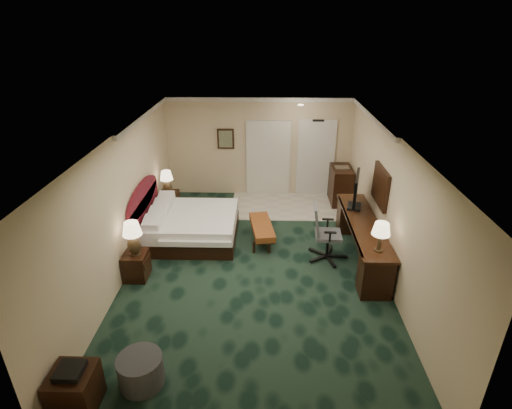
{
  "coord_description": "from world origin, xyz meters",
  "views": [
    {
      "loc": [
        0.19,
        -6.72,
        4.58
      ],
      "look_at": [
        -0.0,
        0.6,
        1.12
      ],
      "focal_mm": 28.0,
      "sensor_mm": 36.0,
      "label": 1
    }
  ],
  "objects_px": {
    "nightstand_far": "(169,203)",
    "side_table": "(75,390)",
    "tv": "(356,191)",
    "lamp_near": "(133,238)",
    "desk_chair": "(329,233)",
    "lamp_far": "(167,182)",
    "bed_bench": "(262,232)",
    "bed": "(193,226)",
    "ottoman": "(141,370)",
    "desk": "(361,241)",
    "nightstand_near": "(136,265)",
    "minibar": "(340,185)"
  },
  "relations": [
    {
      "from": "bed",
      "to": "lamp_near",
      "type": "distance_m",
      "value": 1.82
    },
    {
      "from": "nightstand_near",
      "to": "desk",
      "type": "relative_size",
      "value": 0.18
    },
    {
      "from": "desk_chair",
      "to": "minibar",
      "type": "height_order",
      "value": "desk_chair"
    },
    {
      "from": "lamp_far",
      "to": "nightstand_far",
      "type": "bearing_deg",
      "value": 90.28
    },
    {
      "from": "bed_bench",
      "to": "side_table",
      "type": "bearing_deg",
      "value": -127.44
    },
    {
      "from": "bed_bench",
      "to": "ottoman",
      "type": "relative_size",
      "value": 1.99
    },
    {
      "from": "nightstand_far",
      "to": "tv",
      "type": "xyz_separation_m",
      "value": [
        4.37,
        -1.27,
        0.92
      ]
    },
    {
      "from": "nightstand_far",
      "to": "side_table",
      "type": "relative_size",
      "value": 0.97
    },
    {
      "from": "desk_chair",
      "to": "lamp_near",
      "type": "bearing_deg",
      "value": -164.7
    },
    {
      "from": "bed",
      "to": "lamp_far",
      "type": "relative_size",
      "value": 3.23
    },
    {
      "from": "bed",
      "to": "side_table",
      "type": "relative_size",
      "value": 3.32
    },
    {
      "from": "bed_bench",
      "to": "tv",
      "type": "bearing_deg",
      "value": -7.71
    },
    {
      "from": "ottoman",
      "to": "desk_chair",
      "type": "height_order",
      "value": "desk_chair"
    },
    {
      "from": "desk",
      "to": "tv",
      "type": "relative_size",
      "value": 2.98
    },
    {
      "from": "desk",
      "to": "bed_bench",
      "type": "bearing_deg",
      "value": 162.18
    },
    {
      "from": "nightstand_far",
      "to": "lamp_near",
      "type": "xyz_separation_m",
      "value": [
        0.01,
        -2.8,
        0.59
      ]
    },
    {
      "from": "nightstand_far",
      "to": "side_table",
      "type": "distance_m",
      "value": 5.62
    },
    {
      "from": "desk_chair",
      "to": "minibar",
      "type": "bearing_deg",
      "value": 78.9
    },
    {
      "from": "nightstand_far",
      "to": "lamp_far",
      "type": "xyz_separation_m",
      "value": [
        0.0,
        -0.03,
        0.58
      ]
    },
    {
      "from": "nightstand_far",
      "to": "desk",
      "type": "height_order",
      "value": "desk"
    },
    {
      "from": "nightstand_near",
      "to": "nightstand_far",
      "type": "height_order",
      "value": "nightstand_far"
    },
    {
      "from": "bed_bench",
      "to": "desk",
      "type": "height_order",
      "value": "desk"
    },
    {
      "from": "lamp_near",
      "to": "side_table",
      "type": "bearing_deg",
      "value": -89.04
    },
    {
      "from": "side_table",
      "to": "nightstand_far",
      "type": "bearing_deg",
      "value": 90.55
    },
    {
      "from": "desk_chair",
      "to": "lamp_far",
      "type": "bearing_deg",
      "value": 155.48
    },
    {
      "from": "side_table",
      "to": "tv",
      "type": "bearing_deg",
      "value": 45.2
    },
    {
      "from": "lamp_far",
      "to": "bed_bench",
      "type": "bearing_deg",
      "value": -28.52
    },
    {
      "from": "nightstand_near",
      "to": "desk_chair",
      "type": "distance_m",
      "value": 3.85
    },
    {
      "from": "nightstand_far",
      "to": "minibar",
      "type": "distance_m",
      "value": 4.52
    },
    {
      "from": "ottoman",
      "to": "desk",
      "type": "relative_size",
      "value": 0.21
    },
    {
      "from": "desk",
      "to": "tv",
      "type": "height_order",
      "value": "tv"
    },
    {
      "from": "ottoman",
      "to": "nightstand_far",
      "type": "bearing_deg",
      "value": 98.43
    },
    {
      "from": "nightstand_near",
      "to": "bed",
      "type": "bearing_deg",
      "value": 61.16
    },
    {
      "from": "tv",
      "to": "desk_chair",
      "type": "distance_m",
      "value": 1.14
    },
    {
      "from": "ottoman",
      "to": "desk",
      "type": "bearing_deg",
      "value": 41.65
    },
    {
      "from": "desk_chair",
      "to": "nightstand_far",
      "type": "bearing_deg",
      "value": 155.08
    },
    {
      "from": "lamp_far",
      "to": "side_table",
      "type": "height_order",
      "value": "lamp_far"
    },
    {
      "from": "nightstand_near",
      "to": "lamp_near",
      "type": "relative_size",
      "value": 0.79
    },
    {
      "from": "lamp_far",
      "to": "minibar",
      "type": "bearing_deg",
      "value": 10.62
    },
    {
      "from": "nightstand_far",
      "to": "lamp_far",
      "type": "bearing_deg",
      "value": -89.72
    },
    {
      "from": "nightstand_near",
      "to": "minibar",
      "type": "bearing_deg",
      "value": 38.79
    },
    {
      "from": "nightstand_far",
      "to": "lamp_near",
      "type": "relative_size",
      "value": 0.84
    },
    {
      "from": "lamp_far",
      "to": "side_table",
      "type": "bearing_deg",
      "value": -89.45
    },
    {
      "from": "nightstand_far",
      "to": "lamp_far",
      "type": "distance_m",
      "value": 0.58
    },
    {
      "from": "nightstand_far",
      "to": "tv",
      "type": "distance_m",
      "value": 4.64
    },
    {
      "from": "nightstand_near",
      "to": "desk",
      "type": "distance_m",
      "value": 4.51
    },
    {
      "from": "bed_bench",
      "to": "nightstand_near",
      "type": "bearing_deg",
      "value": -157.59
    },
    {
      "from": "minibar",
      "to": "desk_chair",
      "type": "bearing_deg",
      "value": -104.25
    },
    {
      "from": "lamp_far",
      "to": "desk",
      "type": "relative_size",
      "value": 0.21
    },
    {
      "from": "ottoman",
      "to": "desk_chair",
      "type": "distance_m",
      "value": 4.4
    }
  ]
}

